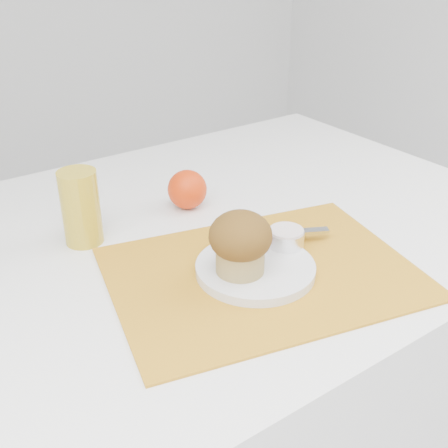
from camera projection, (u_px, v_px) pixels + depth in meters
table at (194, 396)px, 1.12m from camera, size 1.20×0.80×0.75m
placemat at (262, 273)px, 0.83m from camera, size 0.51×0.42×0.00m
plate at (255, 268)px, 0.82m from camera, size 0.22×0.22×0.01m
ramekin at (286, 238)px, 0.87m from camera, size 0.06×0.06×0.02m
cream at (286, 231)px, 0.86m from camera, size 0.06×0.06×0.01m
raspberry_near at (243, 246)px, 0.85m from camera, size 0.02×0.02×0.02m
raspberry_far at (254, 239)px, 0.87m from camera, size 0.02×0.02×0.02m
butter_knife at (271, 234)px, 0.90m from camera, size 0.17×0.10×0.00m
orange at (187, 189)px, 1.01m from camera, size 0.07×0.07×0.07m
juice_glass at (81, 208)px, 0.89m from camera, size 0.08×0.08×0.12m
muffin at (240, 242)px, 0.78m from camera, size 0.09×0.09×0.09m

